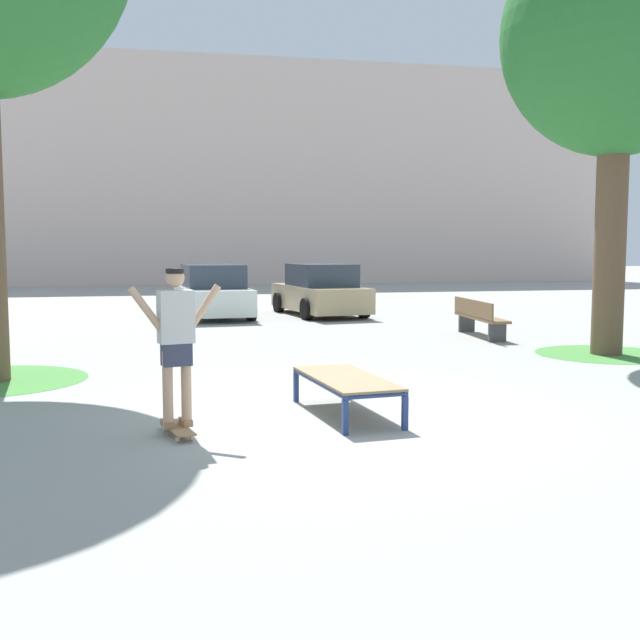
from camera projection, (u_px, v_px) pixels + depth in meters
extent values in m
plane|color=#999993|center=(345.00, 412.00, 9.26)|extent=(120.00, 120.00, 0.00)
cube|color=beige|center=(246.00, 175.00, 41.31)|extent=(40.87, 4.00, 11.73)
cube|color=navy|center=(296.00, 387.00, 9.86)|extent=(0.07, 0.07, 0.38)
cube|color=navy|center=(347.00, 384.00, 10.08)|extent=(0.07, 0.07, 0.38)
cube|color=navy|center=(345.00, 418.00, 8.12)|extent=(0.07, 0.07, 0.38)
cube|color=navy|center=(405.00, 413.00, 8.34)|extent=(0.07, 0.07, 0.38)
cylinder|color=navy|center=(318.00, 383.00, 8.97)|extent=(0.26, 1.89, 0.05)
cylinder|color=navy|center=(373.00, 380.00, 9.19)|extent=(0.26, 1.89, 0.05)
cylinder|color=navy|center=(322.00, 370.00, 9.95)|extent=(0.76, 0.13, 0.05)
cylinder|color=navy|center=(376.00, 396.00, 8.21)|extent=(0.76, 0.13, 0.05)
cube|color=#847051|center=(346.00, 378.00, 9.08)|extent=(0.97, 1.97, 0.03)
cube|color=#9E754C|center=(178.00, 428.00, 8.12)|extent=(0.37, 0.82, 0.02)
cylinder|color=silver|center=(165.00, 428.00, 8.35)|extent=(0.04, 0.06, 0.06)
cylinder|color=silver|center=(178.00, 426.00, 8.41)|extent=(0.04, 0.06, 0.06)
cylinder|color=silver|center=(178.00, 440.00, 7.84)|extent=(0.04, 0.06, 0.06)
cylinder|color=silver|center=(192.00, 438.00, 7.90)|extent=(0.04, 0.06, 0.06)
cylinder|color=tan|center=(168.00, 390.00, 8.04)|extent=(0.11, 0.11, 0.82)
cube|color=#99704C|center=(167.00, 424.00, 8.12)|extent=(0.15, 0.26, 0.07)
cylinder|color=tan|center=(186.00, 388.00, 8.12)|extent=(0.11, 0.11, 0.82)
cube|color=#99704C|center=(186.00, 422.00, 8.20)|extent=(0.15, 0.26, 0.07)
cube|color=#33384C|center=(176.00, 354.00, 8.04)|extent=(0.34, 0.26, 0.24)
cube|color=silver|center=(176.00, 317.00, 8.00)|extent=(0.40, 0.29, 0.56)
cylinder|color=tan|center=(147.00, 310.00, 7.87)|extent=(0.41, 0.17, 0.52)
cylinder|color=tan|center=(203.00, 308.00, 8.12)|extent=(0.41, 0.17, 0.52)
sphere|color=tan|center=(175.00, 278.00, 7.96)|extent=(0.20, 0.20, 0.20)
cylinder|color=black|center=(175.00, 271.00, 7.96)|extent=(0.19, 0.19, 0.05)
cylinder|color=brown|center=(610.00, 245.00, 14.03)|extent=(0.57, 0.57, 4.06)
ellipsoid|color=#286B2D|center=(618.00, 33.00, 13.66)|extent=(4.16, 4.16, 4.37)
cylinder|color=#47893D|center=(606.00, 354.00, 14.22)|extent=(2.58, 2.58, 0.01)
cube|color=silver|center=(212.00, 299.00, 21.56)|extent=(2.06, 4.33, 0.70)
cube|color=#2D3847|center=(213.00, 276.00, 21.35)|extent=(1.73, 2.23, 0.64)
cylinder|color=black|center=(177.00, 304.00, 22.57)|extent=(0.27, 0.62, 0.60)
cylinder|color=black|center=(234.00, 303.00, 23.06)|extent=(0.27, 0.62, 0.60)
cylinder|color=black|center=(188.00, 311.00, 20.09)|extent=(0.27, 0.62, 0.60)
cylinder|color=black|center=(251.00, 310.00, 20.58)|extent=(0.27, 0.62, 0.60)
cube|color=tan|center=(320.00, 298.00, 22.26)|extent=(2.28, 4.40, 0.70)
cube|color=#2D3847|center=(321.00, 275.00, 22.05)|extent=(1.84, 2.30, 0.64)
cylinder|color=black|center=(279.00, 302.00, 23.20)|extent=(0.30, 0.63, 0.60)
cylinder|color=black|center=(331.00, 301.00, 23.78)|extent=(0.30, 0.63, 0.60)
cylinder|color=black|center=(307.00, 309.00, 20.77)|extent=(0.30, 0.63, 0.60)
cylinder|color=black|center=(364.00, 307.00, 21.35)|extent=(0.30, 0.63, 0.60)
cube|color=brown|center=(481.00, 318.00, 16.92)|extent=(0.59, 2.42, 0.06)
cube|color=brown|center=(473.00, 308.00, 16.87)|extent=(0.19, 2.40, 0.36)
cube|color=#424247|center=(467.00, 323.00, 17.89)|extent=(0.38, 0.10, 0.40)
cube|color=#424247|center=(497.00, 333.00, 16.00)|extent=(0.38, 0.10, 0.40)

